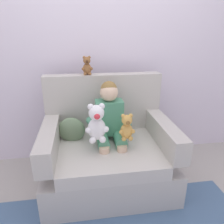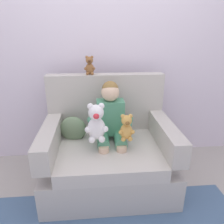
{
  "view_description": "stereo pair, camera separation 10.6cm",
  "coord_description": "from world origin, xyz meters",
  "px_view_note": "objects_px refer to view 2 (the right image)",
  "views": [
    {
      "loc": [
        -0.23,
        -1.77,
        1.46
      ],
      "look_at": [
        0.03,
        -0.05,
        0.79
      ],
      "focal_mm": 34.34,
      "sensor_mm": 36.0,
      "label": 1
    },
    {
      "loc": [
        -0.12,
        -1.79,
        1.46
      ],
      "look_at": [
        0.03,
        -0.05,
        0.79
      ],
      "focal_mm": 34.34,
      "sensor_mm": 36.0,
      "label": 2
    }
  ],
  "objects_px": {
    "throw_pillow": "(73,129)",
    "seated_child": "(111,121)",
    "armchair": "(108,152)",
    "plush_white": "(96,123)",
    "plush_honey": "(126,128)",
    "plush_brown_on_backrest": "(90,66)"
  },
  "relations": [
    {
      "from": "plush_white",
      "to": "armchair",
      "type": "bearing_deg",
      "value": 74.46
    },
    {
      "from": "seated_child",
      "to": "plush_brown_on_backrest",
      "type": "height_order",
      "value": "plush_brown_on_backrest"
    },
    {
      "from": "armchair",
      "to": "plush_white",
      "type": "bearing_deg",
      "value": -127.43
    },
    {
      "from": "throw_pillow",
      "to": "plush_white",
      "type": "bearing_deg",
      "value": -48.5
    },
    {
      "from": "seated_child",
      "to": "plush_brown_on_backrest",
      "type": "bearing_deg",
      "value": 115.05
    },
    {
      "from": "plush_brown_on_backrest",
      "to": "seated_child",
      "type": "bearing_deg",
      "value": -65.58
    },
    {
      "from": "seated_child",
      "to": "armchair",
      "type": "bearing_deg",
      "value": -153.57
    },
    {
      "from": "seated_child",
      "to": "plush_white",
      "type": "xyz_separation_m",
      "value": [
        -0.14,
        -0.16,
        0.06
      ]
    },
    {
      "from": "plush_white",
      "to": "plush_brown_on_backrest",
      "type": "bearing_deg",
      "value": 117.64
    },
    {
      "from": "plush_brown_on_backrest",
      "to": "throw_pillow",
      "type": "height_order",
      "value": "plush_brown_on_backrest"
    },
    {
      "from": "armchair",
      "to": "throw_pillow",
      "type": "relative_size",
      "value": 4.61
    },
    {
      "from": "throw_pillow",
      "to": "plush_brown_on_backrest",
      "type": "bearing_deg",
      "value": 48.32
    },
    {
      "from": "armchair",
      "to": "plush_honey",
      "type": "bearing_deg",
      "value": -46.99
    },
    {
      "from": "plush_honey",
      "to": "seated_child",
      "type": "bearing_deg",
      "value": 112.02
    },
    {
      "from": "seated_child",
      "to": "plush_white",
      "type": "height_order",
      "value": "seated_child"
    },
    {
      "from": "armchair",
      "to": "plush_brown_on_backrest",
      "type": "bearing_deg",
      "value": 116.09
    },
    {
      "from": "seated_child",
      "to": "throw_pillow",
      "type": "height_order",
      "value": "seated_child"
    },
    {
      "from": "plush_honey",
      "to": "throw_pillow",
      "type": "relative_size",
      "value": 0.93
    },
    {
      "from": "seated_child",
      "to": "plush_honey",
      "type": "bearing_deg",
      "value": -62.72
    },
    {
      "from": "throw_pillow",
      "to": "seated_child",
      "type": "bearing_deg",
      "value": -14.64
    },
    {
      "from": "armchair",
      "to": "plush_honey",
      "type": "distance_m",
      "value": 0.4
    },
    {
      "from": "plush_honey",
      "to": "plush_brown_on_backrest",
      "type": "bearing_deg",
      "value": 110.64
    }
  ]
}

